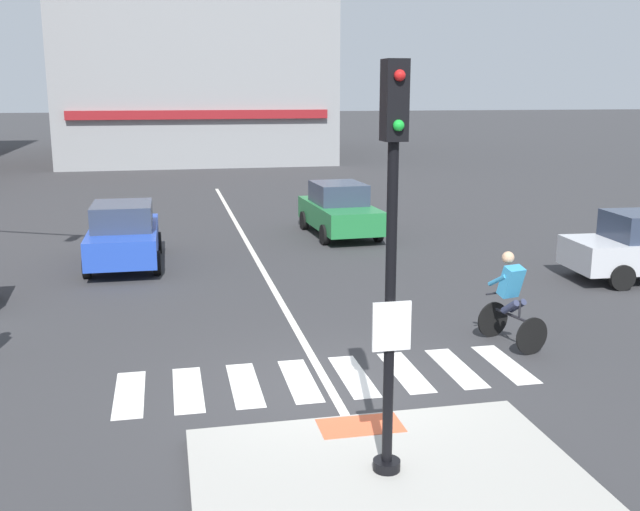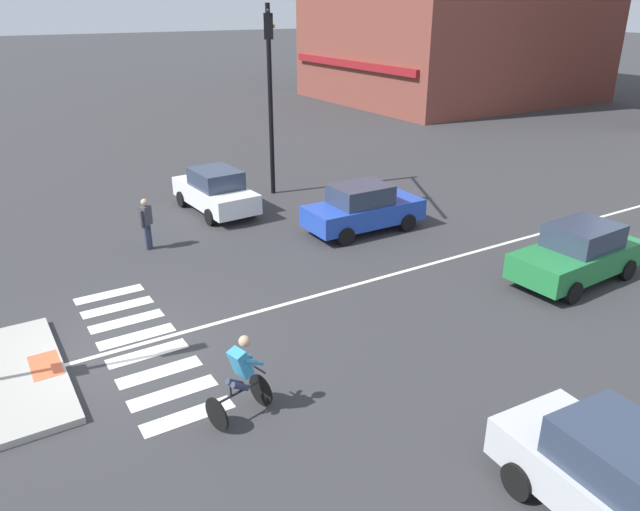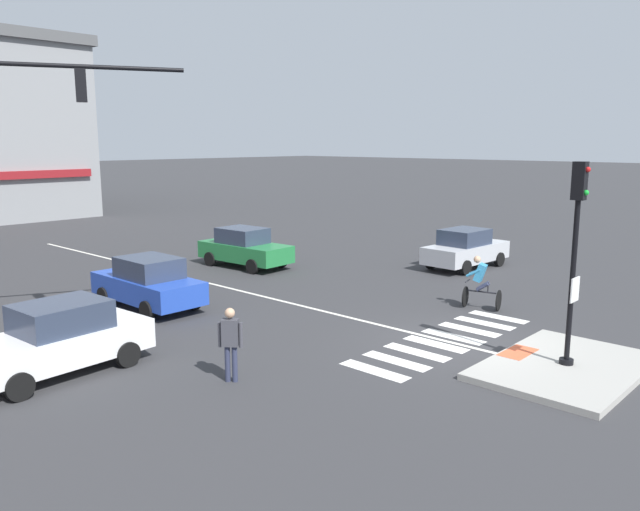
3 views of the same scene
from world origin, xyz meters
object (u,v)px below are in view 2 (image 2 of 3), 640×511
Objects in this scene: cyclist at (241,376)px; pedestrian_at_curb_left at (146,220)px; car_white_cross_left at (215,191)px; traffic_light_mast at (270,76)px; car_silver_cross_right at (628,488)px; car_green_eastbound_far at (578,253)px; car_blue_westbound_far at (363,208)px.

pedestrian_at_curb_left is at bearing 173.82° from cyclist.
car_white_cross_left is 4.02m from pedestrian_at_curb_left.
cyclist is (11.56, -4.27, 0.06)m from car_white_cross_left.
car_silver_cross_right is at bearing -10.24° from traffic_light_mast.
car_silver_cross_right is 2.51× the size of pedestrian_at_curb_left.
car_silver_cross_right is at bearing -2.14° from car_white_cross_left.
car_white_cross_left is 12.33m from cyclist.
traffic_light_mast reaches higher than pedestrian_at_curb_left.
car_blue_westbound_far is at bearing -156.20° from car_green_eastbound_far.
traffic_light_mast is at bearing 112.72° from pedestrian_at_curb_left.
traffic_light_mast is 17.80m from car_silver_cross_right.
car_white_cross_left is at bearing 177.86° from car_silver_cross_right.
traffic_light_mast is 4.65m from car_white_cross_left.
pedestrian_at_curb_left reaches higher than car_blue_westbound_far.
car_blue_westbound_far and car_green_eastbound_far have the same top height.
pedestrian_at_curb_left is (-9.24, 1.00, 0.11)m from cyclist.
car_white_cross_left is at bearing -149.99° from car_green_eastbound_far.
cyclist is at bearing -20.27° from car_white_cross_left.
car_silver_cross_right is at bearing -48.97° from car_green_eastbound_far.
car_green_eastbound_far is at bearing 48.06° from pedestrian_at_curb_left.
pedestrian_at_curb_left is at bearing -131.94° from car_green_eastbound_far.
car_white_cross_left is at bearing -142.38° from car_blue_westbound_far.
traffic_light_mast is 12.33m from car_green_eastbound_far.
car_white_cross_left is at bearing 159.73° from cyclist.
pedestrian_at_curb_left is at bearing -67.28° from traffic_light_mast.
pedestrian_at_curb_left is (-2.21, -6.77, 0.17)m from car_blue_westbound_far.
car_silver_cross_right is at bearing -18.35° from car_blue_westbound_far.
car_white_cross_left is 12.64m from car_green_eastbound_far.
traffic_light_mast reaches higher than car_green_eastbound_far.
car_white_cross_left and car_silver_cross_right have the same top height.
cyclist is (11.63, -6.72, -3.90)m from traffic_light_mast.
car_green_eastbound_far is at bearing 23.80° from car_blue_westbound_far.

